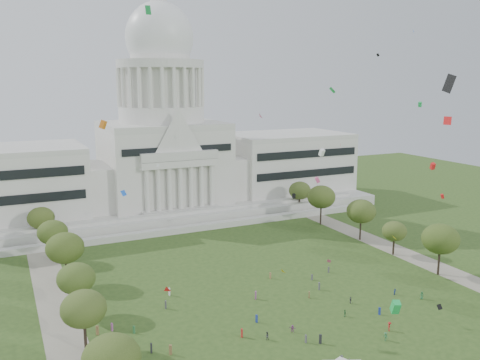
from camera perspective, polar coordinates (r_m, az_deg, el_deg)
ground at (r=105.05m, az=11.13°, el=-17.33°), size 400.00×400.00×0.00m
capitol at (r=197.29m, az=-8.61°, el=2.94°), size 160.00×64.50×91.30m
path_left at (r=115.00m, az=-19.40°, el=-15.15°), size 8.00×160.00×0.04m
path_right at (r=155.14m, az=18.92°, el=-8.22°), size 8.00×160.00×0.04m
row_tree_l_1 at (r=82.26m, az=-14.24°, el=-18.89°), size 8.86×8.86×12.59m
row_tree_l_2 at (r=100.25m, az=-17.16°, el=-13.65°), size 8.42×8.42×11.97m
row_tree_r_2 at (r=141.34m, az=21.60°, el=-6.17°), size 9.55×9.55×13.58m
row_tree_l_3 at (r=115.71m, az=-17.93°, el=-10.47°), size 8.12×8.12×11.55m
row_tree_r_3 at (r=153.71m, az=16.95°, el=-5.52°), size 7.01×7.01×9.98m
row_tree_l_4 at (r=132.70m, az=-19.06°, el=-7.22°), size 9.29×9.29×13.21m
row_tree_r_4 at (r=164.68m, az=13.45°, el=-3.45°), size 9.19×9.19×13.06m
row_tree_l_5 at (r=150.63m, az=-20.30°, el=-5.54°), size 8.33×8.33×11.85m
row_tree_r_5 at (r=179.43m, az=9.12°, el=-1.89°), size 9.82×9.82×13.96m
row_tree_l_6 at (r=168.03m, az=-21.45°, el=-3.99°), size 8.19×8.19×11.64m
row_tree_r_6 at (r=195.67m, az=6.73°, el=-1.18°), size 8.42×8.42×11.97m
person_0 at (r=127.40m, az=19.74°, el=-12.10°), size 0.94×1.07×1.85m
person_2 at (r=127.94m, az=17.02°, el=-11.91°), size 0.84×0.68×1.50m
person_3 at (r=106.80m, az=16.02°, el=-16.53°), size 0.77×1.23×1.78m
person_4 at (r=114.48m, az=11.69°, el=-14.42°), size 0.81×1.05×1.59m
person_5 at (r=106.62m, az=5.91°, el=-16.26°), size 1.49×1.29×1.54m
person_8 at (r=103.45m, az=3.03°, el=-17.06°), size 0.85×0.54×1.70m
person_9 at (r=110.63m, az=16.43°, el=-15.50°), size 1.35×1.32×1.92m
person_10 at (r=120.83m, az=12.31°, el=-13.03°), size 0.78×1.06×1.62m
distant_crowd at (r=109.23m, az=-1.05°, el=-15.43°), size 61.62×41.84×1.94m
kite_swarm at (r=103.37m, az=7.87°, el=-0.94°), size 80.13×109.07×62.77m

